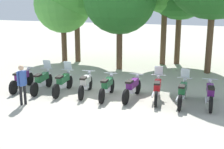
{
  "coord_description": "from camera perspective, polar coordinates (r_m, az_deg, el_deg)",
  "views": [
    {
      "loc": [
        4.52,
        -11.85,
        4.18
      ],
      "look_at": [
        0.0,
        0.5,
        0.9
      ],
      "focal_mm": 48.41,
      "sensor_mm": 36.0,
      "label": 1
    }
  ],
  "objects": [
    {
      "name": "ground_plane",
      "position": [
        13.35,
        -0.74,
        -4.24
      ],
      "size": [
        80.0,
        80.0,
        0.0
      ],
      "primitive_type": "plane",
      "color": "#ADA899"
    },
    {
      "name": "motorcycle_0",
      "position": [
        14.94,
        -16.65,
        -0.84
      ],
      "size": [
        0.62,
        2.18,
        0.99
      ],
      "rotation": [
        0.0,
        0.0,
        1.71
      ],
      "color": "black",
      "rests_on": "ground_plane"
    },
    {
      "name": "motorcycle_1",
      "position": [
        14.41,
        -13.07,
        -1.1
      ],
      "size": [
        0.62,
        2.18,
        1.37
      ],
      "rotation": [
        0.0,
        0.0,
        1.7
      ],
      "color": "black",
      "rests_on": "ground_plane"
    },
    {
      "name": "motorcycle_2",
      "position": [
        13.93,
        -9.22,
        -1.42
      ],
      "size": [
        0.62,
        2.19,
        1.37
      ],
      "rotation": [
        0.0,
        0.0,
        1.68
      ],
      "color": "black",
      "rests_on": "ground_plane"
    },
    {
      "name": "motorcycle_3",
      "position": [
        13.6,
        -4.99,
        -1.74
      ],
      "size": [
        0.66,
        2.17,
        0.99
      ],
      "rotation": [
        0.0,
        0.0,
        1.75
      ],
      "color": "black",
      "rests_on": "ground_plane"
    },
    {
      "name": "motorcycle_4",
      "position": [
        13.11,
        -0.94,
        -2.29
      ],
      "size": [
        0.62,
        2.19,
        0.99
      ],
      "rotation": [
        0.0,
        0.0,
        1.66
      ],
      "color": "black",
      "rests_on": "ground_plane"
    },
    {
      "name": "motorcycle_5",
      "position": [
        13.0,
        3.83,
        -2.46
      ],
      "size": [
        0.62,
        2.19,
        0.99
      ],
      "rotation": [
        0.0,
        0.0,
        1.52
      ],
      "color": "black",
      "rests_on": "ground_plane"
    },
    {
      "name": "motorcycle_6",
      "position": [
        12.92,
        8.55,
        -2.63
      ],
      "size": [
        0.62,
        2.18,
        1.37
      ],
      "rotation": [
        0.0,
        0.0,
        1.72
      ],
      "color": "black",
      "rests_on": "ground_plane"
    },
    {
      "name": "motorcycle_7",
      "position": [
        12.64,
        13.18,
        -3.22
      ],
      "size": [
        0.62,
        2.19,
        1.37
      ],
      "rotation": [
        0.0,
        0.0,
        1.58
      ],
      "color": "black",
      "rests_on": "ground_plane"
    },
    {
      "name": "motorcycle_8",
      "position": [
        12.73,
        18.01,
        -3.48
      ],
      "size": [
        0.62,
        2.19,
        0.99
      ],
      "rotation": [
        0.0,
        0.0,
        1.67
      ],
      "color": "black",
      "rests_on": "ground_plane"
    },
    {
      "name": "person_0",
      "position": [
        12.63,
        -16.64,
        -1.35
      ],
      "size": [
        0.3,
        0.38,
        1.65
      ],
      "rotation": [
        0.0,
        0.0,
        5.7
      ],
      "color": "black",
      "rests_on": "ground_plane"
    },
    {
      "name": "tree_0",
      "position": [
        20.87,
        -9.3,
        12.91
      ],
      "size": [
        3.79,
        3.79,
        5.76
      ],
      "color": "brown",
      "rests_on": "ground_plane"
    }
  ]
}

